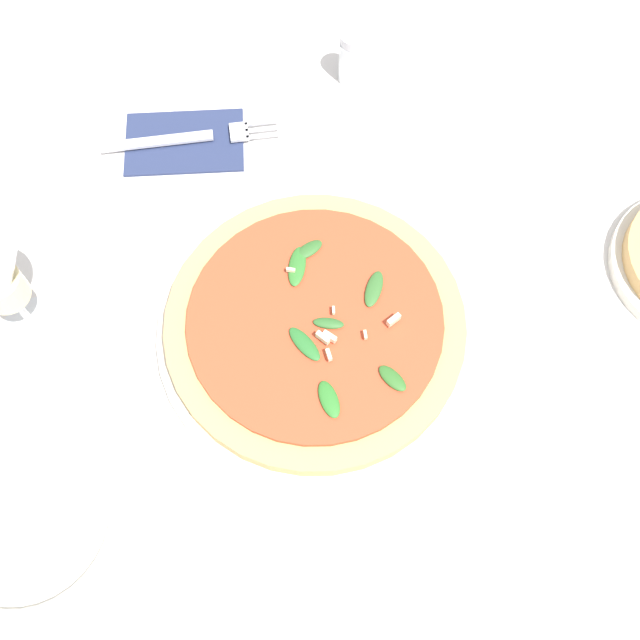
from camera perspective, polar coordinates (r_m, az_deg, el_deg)
The scene contains 6 objects.
ground_plane at distance 0.73m, azimuth -0.14°, elevation -1.71°, with size 6.00×6.00×0.00m, color silver.
pizza_arugula_main at distance 0.72m, azimuth 0.01°, elevation -0.44°, with size 0.31×0.31×0.05m.
napkin at distance 0.86m, azimuth -10.30°, elevation 13.26°, with size 0.15×0.11×0.01m.
fork at distance 0.86m, azimuth -9.86°, elevation 13.54°, with size 0.20×0.05×0.00m.
side_plate_white at distance 0.72m, azimuth -21.41°, elevation -14.05°, with size 0.17×0.17×0.02m.
shaker_pepper at distance 0.89m, azimuth 2.53°, elevation 19.34°, with size 0.03×0.03×0.07m.
Camera 1 is at (-0.08, -0.27, 0.67)m, focal length 42.00 mm.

